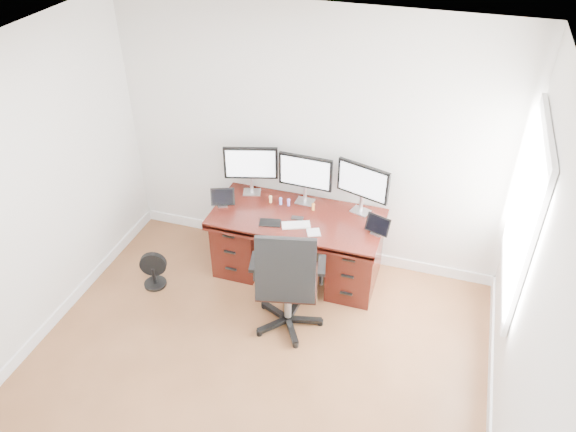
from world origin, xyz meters
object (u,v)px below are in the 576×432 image
(desk, at_px, (298,242))
(office_chair, at_px, (287,297))
(floor_fan, at_px, (153,271))
(keyboard, at_px, (296,225))
(monitor_center, at_px, (305,174))

(desk, xyz_separation_m, office_chair, (0.14, -0.79, -0.02))
(office_chair, height_order, floor_fan, office_chair)
(desk, xyz_separation_m, floor_fan, (-1.35, -0.64, -0.21))
(floor_fan, distance_m, keyboard, 1.56)
(keyboard, bearing_deg, desk, 78.88)
(desk, bearing_deg, monitor_center, 90.01)
(floor_fan, relative_size, monitor_center, 0.72)
(floor_fan, distance_m, monitor_center, 1.84)
(desk, bearing_deg, office_chair, -79.86)
(floor_fan, relative_size, keyboard, 1.45)
(office_chair, bearing_deg, keyboard, 87.17)
(desk, relative_size, floor_fan, 4.28)
(office_chair, relative_size, monitor_center, 2.13)
(keyboard, bearing_deg, floor_fan, 176.24)
(floor_fan, xyz_separation_m, monitor_center, (1.35, 0.88, 0.89))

